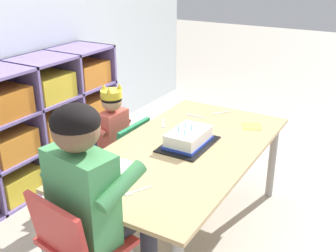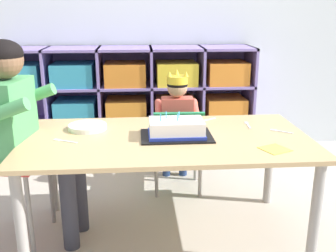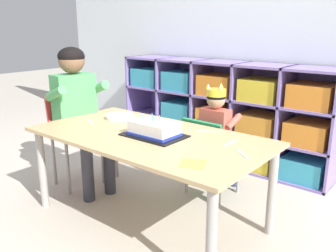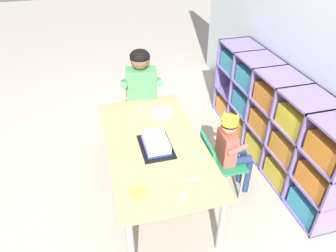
{
  "view_description": "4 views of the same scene",
  "coord_description": "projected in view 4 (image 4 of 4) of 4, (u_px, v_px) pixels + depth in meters",
  "views": [
    {
      "loc": [
        -1.86,
        -0.97,
        1.58
      ],
      "look_at": [
        -0.01,
        0.1,
        0.69
      ],
      "focal_mm": 43.73,
      "sensor_mm": 36.0,
      "label": 1
    },
    {
      "loc": [
        -0.14,
        -1.92,
        1.22
      ],
      "look_at": [
        0.01,
        0.07,
        0.61
      ],
      "focal_mm": 41.86,
      "sensor_mm": 36.0,
      "label": 2
    },
    {
      "loc": [
        1.43,
        -1.56,
        1.22
      ],
      "look_at": [
        0.1,
        0.07,
        0.63
      ],
      "focal_mm": 38.48,
      "sensor_mm": 36.0,
      "label": 3
    },
    {
      "loc": [
        2.0,
        -0.43,
        2.16
      ],
      "look_at": [
        0.03,
        0.11,
        0.75
      ],
      "focal_mm": 33.82,
      "sensor_mm": 36.0,
      "label": 4
    }
  ],
  "objects": [
    {
      "name": "ground",
      "position": [
        156.0,
        193.0,
        2.91
      ],
      "size": [
        16.0,
        16.0,
        0.0
      ],
      "primitive_type": "plane",
      "color": "#BCB2A3"
    },
    {
      "name": "storage_cubby_shelf",
      "position": [
        275.0,
        123.0,
        3.1
      ],
      "size": [
        2.08,
        0.39,
        0.91
      ],
      "color": "#7F6BB2",
      "rests_on": "ground"
    },
    {
      "name": "activity_table",
      "position": [
        155.0,
        150.0,
        2.62
      ],
      "size": [
        1.48,
        0.78,
        0.58
      ],
      "color": "tan",
      "rests_on": "ground"
    },
    {
      "name": "classroom_chair_blue",
      "position": [
        218.0,
        161.0,
        2.73
      ],
      "size": [
        0.36,
        0.34,
        0.59
      ],
      "rotation": [
        0.0,
        0.0,
        3.11
      ],
      "color": "#238451",
      "rests_on": "ground"
    },
    {
      "name": "child_with_crown",
      "position": [
        231.0,
        145.0,
        2.66
      ],
      "size": [
        0.3,
        0.31,
        0.83
      ],
      "rotation": [
        0.0,
        0.0,
        3.11
      ],
      "color": "#D15647",
      "rests_on": "ground"
    },
    {
      "name": "classroom_chair_adult_side",
      "position": [
        142.0,
        104.0,
        3.33
      ],
      "size": [
        0.36,
        0.4,
        0.71
      ],
      "rotation": [
        0.0,
        0.0,
        1.42
      ],
      "color": "red",
      "rests_on": "ground"
    },
    {
      "name": "adult_helper_seated",
      "position": [
        142.0,
        91.0,
        3.12
      ],
      "size": [
        0.45,
        0.44,
        1.07
      ],
      "rotation": [
        0.0,
        0.0,
        1.42
      ],
      "color": "#4C9E5B",
      "rests_on": "ground"
    },
    {
      "name": "birthday_cake_on_tray",
      "position": [
        155.0,
        143.0,
        2.52
      ],
      "size": [
        0.37,
        0.25,
        0.13
      ],
      "color": "black",
      "rests_on": "activity_table"
    },
    {
      "name": "paper_plate_stack",
      "position": [
        162.0,
        112.0,
        2.95
      ],
      "size": [
        0.21,
        0.21,
        0.03
      ],
      "primitive_type": "cylinder",
      "color": "white",
      "rests_on": "activity_table"
    },
    {
      "name": "paper_napkin_square",
      "position": [
        139.0,
        192.0,
        2.14
      ],
      "size": [
        0.16,
        0.16,
        0.0
      ],
      "primitive_type": "cube",
      "rotation": [
        0.0,
        0.0,
        0.44
      ],
      "color": "#F4DB4C",
      "rests_on": "activity_table"
    },
    {
      "name": "fork_scattered_mid_table",
      "position": [
        139.0,
        111.0,
        2.99
      ],
      "size": [
        0.13,
        0.08,
        0.0
      ],
      "rotation": [
        0.0,
        0.0,
        5.82
      ],
      "color": "white",
      "rests_on": "activity_table"
    },
    {
      "name": "fork_near_child_seat",
      "position": [
        198.0,
        156.0,
        2.44
      ],
      "size": [
        0.13,
        0.09,
        0.0
      ],
      "rotation": [
        0.0,
        0.0,
        0.56
      ],
      "color": "white",
      "rests_on": "activity_table"
    },
    {
      "name": "fork_beside_plate_stack",
      "position": [
        194.0,
        179.0,
        2.24
      ],
      "size": [
        0.02,
        0.13,
        0.0
      ],
      "rotation": [
        0.0,
        0.0,
        4.65
      ],
      "color": "white",
      "rests_on": "activity_table"
    },
    {
      "name": "fork_near_cake_tray",
      "position": [
        182.0,
        197.0,
        2.1
      ],
      "size": [
        0.11,
        0.09,
        0.0
      ],
      "rotation": [
        0.0,
        0.0,
        5.61
      ],
      "color": "white",
      "rests_on": "activity_table"
    }
  ]
}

